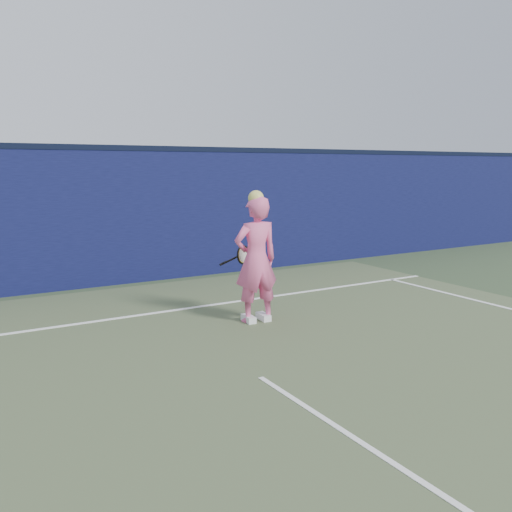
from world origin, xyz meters
TOP-DOWN VIEW (x-y plane):
  - ground at (0.00, 0.00)m, footprint 80.00×80.00m
  - backstop_wall at (0.00, 6.50)m, footprint 24.00×0.40m
  - wall_cap at (0.00, 6.50)m, footprint 24.00×0.42m
  - player at (1.04, 2.87)m, footprint 0.68×0.47m
  - racket at (1.06, 3.33)m, footprint 0.56×0.16m
  - court_lines at (0.00, -0.33)m, footprint 11.00×12.04m

SIDE VIEW (x-z plane):
  - ground at x=0.00m, z-range 0.00..0.00m
  - court_lines at x=0.00m, z-range 0.01..0.01m
  - racket at x=1.06m, z-range 0.75..1.05m
  - player at x=1.04m, z-range -0.03..1.85m
  - backstop_wall at x=0.00m, z-range 0.00..2.50m
  - wall_cap at x=0.00m, z-range 2.50..2.60m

